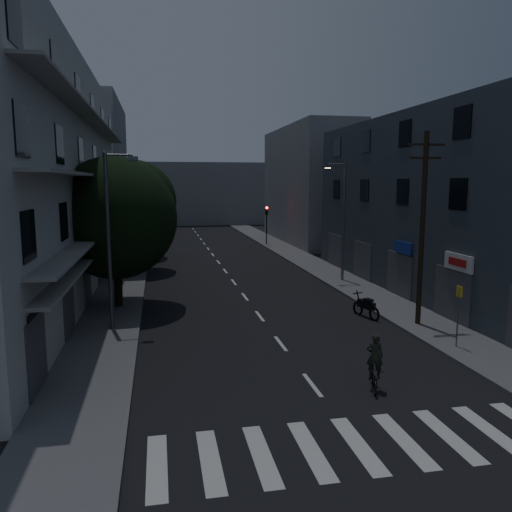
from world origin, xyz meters
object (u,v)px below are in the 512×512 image
object	(u,v)px
bus_stop_sign	(459,305)
motorcycle	(366,307)
cyclist	(374,371)
utility_pole	(422,225)

from	to	relation	value
bus_stop_sign	motorcycle	bearing A→B (deg)	106.71
cyclist	bus_stop_sign	bearing A→B (deg)	49.86
bus_stop_sign	motorcycle	distance (m)	5.82
motorcycle	utility_pole	bearing A→B (deg)	-64.00
motorcycle	cyclist	bearing A→B (deg)	-127.61
utility_pole	cyclist	distance (m)	9.31
utility_pole	bus_stop_sign	xyz separation A→B (m)	(-0.16, -3.42, -2.98)
motorcycle	cyclist	size ratio (longest dim) A/B	1.05
motorcycle	bus_stop_sign	bearing A→B (deg)	-89.13
bus_stop_sign	cyclist	world-z (taller)	bus_stop_sign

